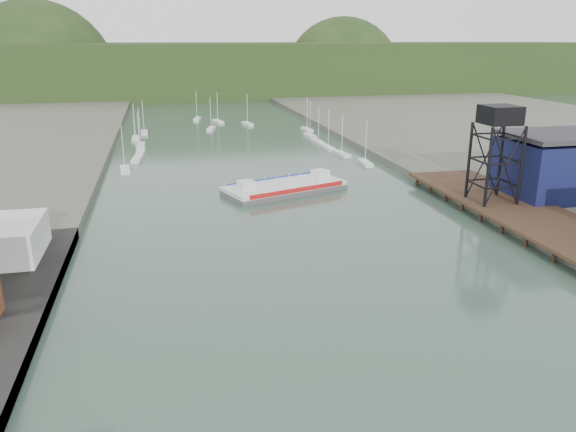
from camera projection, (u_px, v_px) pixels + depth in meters
name	position (u px, v px, depth m)	size (l,w,h in m)	color
east_pier	(550.00, 225.00, 83.84)	(14.00, 70.00, 2.45)	black
lift_tower	(499.00, 121.00, 91.35)	(6.50, 6.50, 16.00)	black
blue_shed	(564.00, 166.00, 98.94)	(20.50, 14.50, 11.30)	black
marina_sailboats	(229.00, 139.00, 163.53)	(57.71, 92.65, 0.90)	silver
distant_hills	(186.00, 72.00, 311.12)	(500.00, 120.00, 80.00)	#1C3115
chain_ferry	(285.00, 187.00, 108.59)	(25.13, 16.63, 3.36)	#4B4B4E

